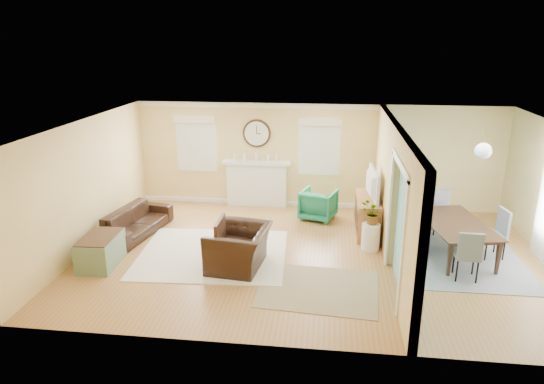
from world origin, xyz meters
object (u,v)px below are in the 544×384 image
Objects in this scene: sofa at (136,221)px; green_chair at (318,204)px; eames_chair at (239,248)px; dining_table at (455,239)px; credenza at (367,215)px.

sofa is 2.53× the size of green_chair.
dining_table is at bearing 110.81° from eames_chair.
dining_table is at bearing 165.43° from green_chair.
credenza is (2.49, 2.01, 0.01)m from eames_chair.
credenza reaches higher than green_chair.
sofa is 5.06m from credenza.
dining_table is (1.64, -0.97, -0.06)m from credenza.
sofa is 4.17m from green_chair.
eames_chair reaches higher than dining_table.
credenza is 0.73× the size of dining_table.
credenza is at bearing 135.66° from eames_chair.
eames_chair reaches higher than sofa.
sofa is 2.86m from eames_chair.
green_chair is at bearing 47.63° from dining_table.
credenza is at bearing 48.75° from dining_table.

